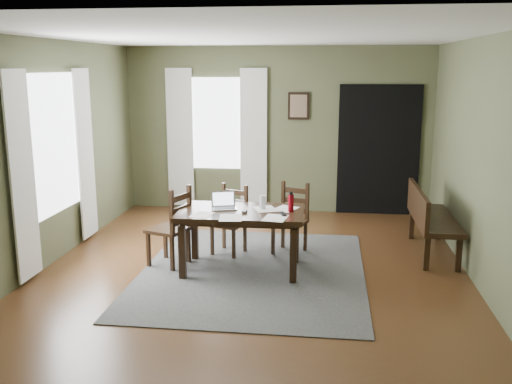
# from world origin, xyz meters

# --- Properties ---
(ground) EXTENTS (5.00, 6.00, 0.01)m
(ground) POSITION_xyz_m (0.00, 0.00, -0.01)
(ground) COLOR #492C16
(room_shell) EXTENTS (5.02, 6.02, 2.71)m
(room_shell) POSITION_xyz_m (0.00, 0.00, 1.80)
(room_shell) COLOR #4D5235
(room_shell) RESTS_ON ground
(rug) EXTENTS (2.60, 3.20, 0.01)m
(rug) POSITION_xyz_m (0.00, 0.00, 0.01)
(rug) COLOR #3E3E3E
(rug) RESTS_ON ground
(dining_table) EXTENTS (1.47, 0.90, 0.72)m
(dining_table) POSITION_xyz_m (-0.14, 0.02, 0.65)
(dining_table) COLOR black
(dining_table) RESTS_ON rug
(chair_end) EXTENTS (0.54, 0.54, 0.97)m
(chair_end) POSITION_xyz_m (-1.00, 0.09, 0.48)
(chair_end) COLOR black
(chair_end) RESTS_ON rug
(chair_back_left) EXTENTS (0.49, 0.49, 0.88)m
(chair_back_left) POSITION_xyz_m (-0.38, 0.66, 0.43)
(chair_back_left) COLOR black
(chair_back_left) RESTS_ON rug
(chair_back_right) EXTENTS (0.50, 0.50, 0.90)m
(chair_back_right) POSITION_xyz_m (0.39, 0.79, 0.44)
(chair_back_right) COLOR black
(chair_back_right) RESTS_ON rug
(bench) EXTENTS (0.48, 1.51, 0.85)m
(bench) POSITION_xyz_m (2.14, 0.96, 0.51)
(bench) COLOR black
(bench) RESTS_ON ground
(laptop) EXTENTS (0.34, 0.30, 0.19)m
(laptop) POSITION_xyz_m (-0.36, 0.11, 0.79)
(laptop) COLOR #B7B7BC
(laptop) RESTS_ON dining_table
(computer_mouse) EXTENTS (0.06, 0.09, 0.03)m
(computer_mouse) POSITION_xyz_m (-0.08, -0.08, 0.75)
(computer_mouse) COLOR #3F3F42
(computer_mouse) RESTS_ON dining_table
(tv_remote) EXTENTS (0.10, 0.18, 0.02)m
(tv_remote) POSITION_xyz_m (0.36, -0.11, 0.75)
(tv_remote) COLOR black
(tv_remote) RESTS_ON dining_table
(drinking_glass) EXTENTS (0.08, 0.08, 0.16)m
(drinking_glass) POSITION_xyz_m (0.10, 0.13, 0.82)
(drinking_glass) COLOR silver
(drinking_glass) RESTS_ON dining_table
(water_bottle) EXTENTS (0.09, 0.09, 0.23)m
(water_bottle) POSITION_xyz_m (0.44, 0.05, 0.84)
(water_bottle) COLOR #9F0C19
(water_bottle) RESTS_ON dining_table
(paper_a) EXTENTS (0.27, 0.32, 0.00)m
(paper_a) POSITION_xyz_m (-0.54, -0.24, 0.74)
(paper_a) COLOR white
(paper_a) RESTS_ON dining_table
(paper_b) EXTENTS (0.29, 0.36, 0.00)m
(paper_b) POSITION_xyz_m (0.29, -0.27, 0.74)
(paper_b) COLOR white
(paper_b) RESTS_ON dining_table
(paper_c) EXTENTS (0.34, 0.38, 0.00)m
(paper_c) POSITION_xyz_m (0.13, 0.12, 0.74)
(paper_c) COLOR white
(paper_c) RESTS_ON dining_table
(paper_d) EXTENTS (0.34, 0.37, 0.00)m
(paper_d) POSITION_xyz_m (0.36, 0.17, 0.74)
(paper_d) COLOR white
(paper_d) RESTS_ON dining_table
(paper_e) EXTENTS (0.29, 0.35, 0.00)m
(paper_e) POSITION_xyz_m (-0.20, -0.32, 0.74)
(paper_e) COLOR white
(paper_e) RESTS_ON dining_table
(window_left) EXTENTS (0.01, 1.30, 1.70)m
(window_left) POSITION_xyz_m (-2.47, 0.20, 1.45)
(window_left) COLOR white
(window_left) RESTS_ON ground
(window_back) EXTENTS (1.00, 0.01, 1.50)m
(window_back) POSITION_xyz_m (-1.00, 2.97, 1.45)
(window_back) COLOR white
(window_back) RESTS_ON ground
(curtain_left_near) EXTENTS (0.03, 0.48, 2.30)m
(curtain_left_near) POSITION_xyz_m (-2.44, -0.62, 1.20)
(curtain_left_near) COLOR silver
(curtain_left_near) RESTS_ON ground
(curtain_left_far) EXTENTS (0.03, 0.48, 2.30)m
(curtain_left_far) POSITION_xyz_m (-2.44, 1.02, 1.20)
(curtain_left_far) COLOR silver
(curtain_left_far) RESTS_ON ground
(curtain_back_left) EXTENTS (0.44, 0.03, 2.30)m
(curtain_back_left) POSITION_xyz_m (-1.62, 2.94, 1.20)
(curtain_back_left) COLOR silver
(curtain_back_left) RESTS_ON ground
(curtain_back_right) EXTENTS (0.44, 0.03, 2.30)m
(curtain_back_right) POSITION_xyz_m (-0.38, 2.94, 1.20)
(curtain_back_right) COLOR silver
(curtain_back_right) RESTS_ON ground
(framed_picture) EXTENTS (0.34, 0.03, 0.44)m
(framed_picture) POSITION_xyz_m (0.35, 2.97, 1.75)
(framed_picture) COLOR black
(framed_picture) RESTS_ON ground
(doorway_back) EXTENTS (1.30, 0.03, 2.10)m
(doorway_back) POSITION_xyz_m (1.65, 2.97, 1.05)
(doorway_back) COLOR black
(doorway_back) RESTS_ON ground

